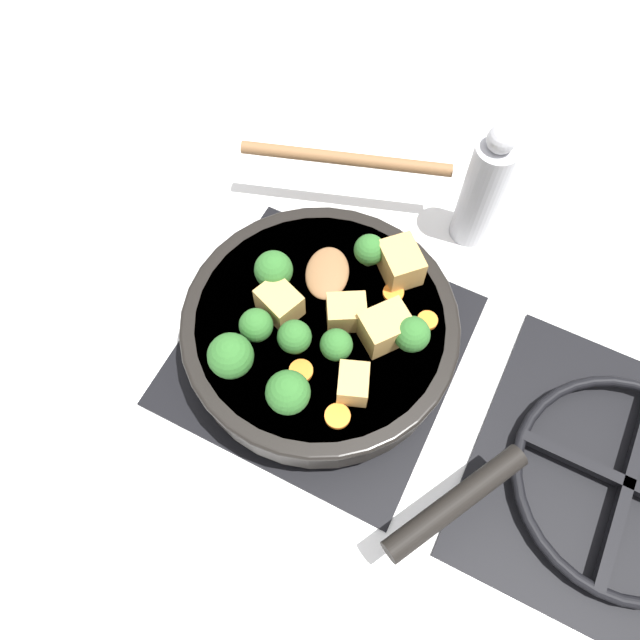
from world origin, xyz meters
TOP-DOWN VIEW (x-y plane):
  - ground_plane at (0.00, 0.00)m, footprint 2.40×2.40m
  - front_burner_grate at (0.00, 0.00)m, footprint 0.31×0.31m
  - rear_burner_grate at (0.00, 0.36)m, footprint 0.31×0.31m
  - skillet_pan at (0.00, 0.00)m, footprint 0.34×0.40m
  - wooden_spoon at (-0.14, -0.05)m, footprint 0.24×0.25m
  - tofu_cube_center_large at (-0.09, 0.05)m, footprint 0.06×0.06m
  - tofu_cube_near_handle at (-0.01, 0.07)m, footprint 0.06×0.06m
  - tofu_cube_east_chunk at (0.06, 0.06)m, footprint 0.05×0.04m
  - tofu_cube_west_chunk at (0.01, -0.04)m, footprint 0.05×0.05m
  - tofu_cube_back_piece at (-0.01, 0.02)m, footprint 0.05×0.05m
  - broccoli_floret_near_spoon at (-0.02, 0.10)m, footprint 0.04×0.04m
  - broccoli_floret_center_top at (-0.09, 0.02)m, footprint 0.03×0.03m
  - broccoli_floret_east_rim at (0.09, -0.05)m, footprint 0.05×0.05m
  - broccoli_floret_west_rim at (0.05, -0.05)m, footprint 0.04×0.04m
  - broccoli_floret_north_edge at (0.04, -0.01)m, footprint 0.04×0.04m
  - broccoli_floret_south_cluster at (0.10, 0.01)m, footprint 0.04×0.04m
  - broccoli_floret_mid_floret at (-0.02, -0.07)m, footprint 0.04×0.04m
  - broccoli_floret_small_inner at (0.03, 0.03)m, footprint 0.03×0.03m
  - carrot_slice_orange_thin at (0.06, 0.01)m, footprint 0.03×0.03m
  - carrot_slice_near_center at (0.09, 0.06)m, footprint 0.03×0.03m
  - carrot_slice_edge_slice at (-0.06, 0.06)m, footprint 0.02×0.02m
  - carrot_slice_under_broccoli at (-0.05, 0.10)m, footprint 0.02×0.02m
  - pepper_mill at (-0.24, 0.10)m, footprint 0.05×0.05m

SIDE VIEW (x-z plane):
  - ground_plane at x=0.00m, z-range 0.00..0.00m
  - front_burner_grate at x=0.00m, z-range 0.00..0.03m
  - rear_burner_grate at x=0.00m, z-range 0.00..0.03m
  - skillet_pan at x=0.00m, z-range 0.03..0.08m
  - carrot_slice_orange_thin at x=0.06m, z-range 0.08..0.08m
  - carrot_slice_near_center at x=0.09m, z-range 0.08..0.08m
  - carrot_slice_edge_slice at x=-0.06m, z-range 0.08..0.08m
  - carrot_slice_under_broccoli at x=-0.05m, z-range 0.08..0.08m
  - pepper_mill at x=-0.24m, z-range -0.01..0.18m
  - wooden_spoon at x=-0.14m, z-range 0.08..0.10m
  - tofu_cube_east_chunk at x=0.06m, z-range 0.08..0.11m
  - tofu_cube_back_piece at x=-0.01m, z-range 0.08..0.11m
  - tofu_cube_west_chunk at x=0.01m, z-range 0.08..0.11m
  - tofu_cube_center_large at x=-0.09m, z-range 0.08..0.12m
  - tofu_cube_near_handle at x=-0.01m, z-range 0.08..0.12m
  - broccoli_floret_small_inner at x=0.03m, z-range 0.08..0.12m
  - broccoli_floret_center_top at x=-0.09m, z-range 0.08..0.13m
  - broccoli_floret_west_rim at x=0.05m, z-range 0.08..0.13m
  - broccoli_floret_north_edge at x=0.04m, z-range 0.08..0.13m
  - broccoli_floret_near_spoon at x=-0.02m, z-range 0.08..0.13m
  - broccoli_floret_mid_floret at x=-0.02m, z-range 0.08..0.13m
  - broccoli_floret_south_cluster at x=0.10m, z-range 0.08..0.13m
  - broccoli_floret_east_rim at x=0.09m, z-range 0.08..0.14m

